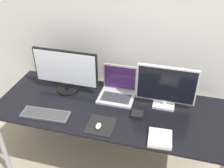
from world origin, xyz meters
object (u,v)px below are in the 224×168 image
(laptop, at_px, (118,89))
(monitor_left, at_px, (66,71))
(power_brick, at_px, (137,115))
(mouse, at_px, (98,126))
(monitor_right, at_px, (166,87))
(book, at_px, (160,139))
(keyboard, at_px, (45,114))

(laptop, bearing_deg, monitor_left, -173.82)
(monitor_left, xyz_separation_m, power_brick, (0.67, -0.19, -0.19))
(laptop, xyz_separation_m, mouse, (-0.04, -0.45, -0.04))
(monitor_right, xyz_separation_m, mouse, (-0.44, -0.40, -0.17))
(book, xyz_separation_m, power_brick, (-0.20, 0.21, 0.00))
(book, bearing_deg, monitor_left, 155.27)
(mouse, xyz_separation_m, power_brick, (0.25, 0.21, -0.00))
(monitor_right, xyz_separation_m, book, (0.02, -0.40, -0.18))
(monitor_left, xyz_separation_m, mouse, (0.42, -0.40, -0.19))
(keyboard, height_order, power_brick, power_brick)
(keyboard, xyz_separation_m, book, (0.91, -0.03, 0.01))
(book, distance_m, power_brick, 0.29)
(power_brick, bearing_deg, mouse, -140.55)
(monitor_left, bearing_deg, power_brick, -15.97)
(laptop, bearing_deg, keyboard, -139.39)
(monitor_right, bearing_deg, power_brick, -134.16)
(laptop, height_order, keyboard, laptop)
(keyboard, xyz_separation_m, power_brick, (0.71, 0.18, 0.01))
(keyboard, relative_size, mouse, 6.00)
(monitor_left, height_order, mouse, monitor_left)
(laptop, relative_size, book, 1.58)
(laptop, relative_size, power_brick, 3.37)
(monitor_left, distance_m, keyboard, 0.42)
(monitor_left, distance_m, laptop, 0.48)
(power_brick, bearing_deg, monitor_left, 164.03)
(monitor_left, relative_size, mouse, 8.77)
(laptop, bearing_deg, mouse, -94.62)
(keyboard, bearing_deg, laptop, 40.61)
(book, bearing_deg, monitor_right, 92.14)
(mouse, bearing_deg, monitor_right, 42.32)
(book, height_order, power_brick, power_brick)
(monitor_right, bearing_deg, keyboard, -157.54)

